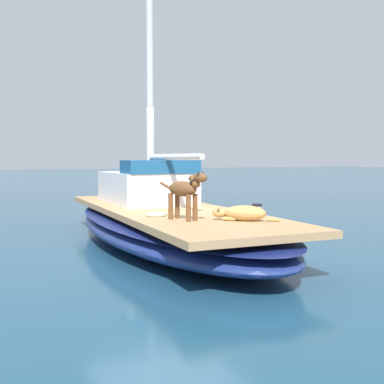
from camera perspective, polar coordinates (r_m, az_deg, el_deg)
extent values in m
plane|color=navy|center=(8.62, -2.89, -6.29)|extent=(120.00, 120.00, 0.00)
ellipsoid|color=navy|center=(8.58, -2.90, -4.45)|extent=(2.73, 7.28, 0.56)
ellipsoid|color=navy|center=(8.55, -2.90, -3.25)|extent=(2.74, 7.31, 0.08)
cube|color=tan|center=(8.53, -2.90, -2.25)|extent=(2.26, 6.69, 0.10)
cylinder|color=silver|center=(9.76, -5.01, 21.13)|extent=(0.14, 0.14, 7.51)
cylinder|color=silver|center=(8.31, -2.21, 4.14)|extent=(0.10, 2.20, 0.10)
cube|color=silver|center=(9.63, -5.45, 0.54)|extent=(1.47, 2.24, 0.60)
cube|color=navy|center=(8.89, -3.76, 2.97)|extent=(1.35, 0.74, 0.24)
ellipsoid|color=tan|center=(6.84, 6.24, -2.48)|extent=(0.62, 0.59, 0.22)
ellipsoid|color=tan|center=(6.92, 3.21, -2.48)|extent=(0.24, 0.23, 0.13)
cone|color=#45331C|center=(6.87, 3.13, -2.06)|extent=(0.05, 0.05, 0.05)
cone|color=#45331C|center=(6.96, 3.30, -1.99)|extent=(0.05, 0.05, 0.05)
cylinder|color=tan|center=(6.83, 4.41, -3.15)|extent=(0.17, 0.16, 0.06)
cylinder|color=tan|center=(6.95, 4.61, -3.03)|extent=(0.17, 0.16, 0.06)
cylinder|color=tan|center=(6.80, 9.48, -3.23)|extent=(0.16, 0.15, 0.04)
ellipsoid|color=brown|center=(6.88, -1.10, 0.38)|extent=(0.38, 0.56, 0.22)
cylinder|color=brown|center=(6.82, 0.36, -1.81)|extent=(0.07, 0.07, 0.38)
cylinder|color=brown|center=(6.72, -0.43, -1.89)|extent=(0.07, 0.07, 0.38)
cylinder|color=brown|center=(7.07, -1.74, -1.60)|extent=(0.07, 0.07, 0.38)
cylinder|color=brown|center=(6.98, -2.53, -1.67)|extent=(0.07, 0.07, 0.38)
cylinder|color=brown|center=(6.70, 0.29, 1.24)|extent=(0.17, 0.21, 0.19)
ellipsoid|color=brown|center=(6.62, 1.03, 1.69)|extent=(0.20, 0.25, 0.13)
cone|color=black|center=(6.65, 1.29, 2.22)|extent=(0.05, 0.05, 0.06)
cone|color=black|center=(6.58, 0.75, 2.20)|extent=(0.05, 0.05, 0.06)
torus|color=black|center=(6.70, 0.29, 1.24)|extent=(0.17, 0.16, 0.10)
cylinder|color=brown|center=(7.14, -3.11, 0.75)|extent=(0.12, 0.22, 0.12)
cylinder|color=#B7B7BC|center=(7.21, 7.65, -2.73)|extent=(0.16, 0.16, 0.08)
cylinder|color=#B7B7BC|center=(7.20, 7.66, -2.01)|extent=(0.13, 0.13, 0.10)
cylinder|color=black|center=(7.19, 7.66, -1.50)|extent=(0.15, 0.15, 0.03)
torus|color=beige|center=(7.40, -4.25, -2.66)|extent=(0.32, 0.32, 0.04)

